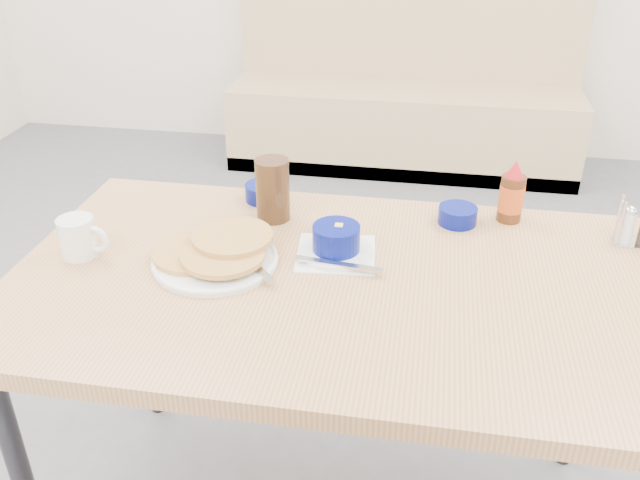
% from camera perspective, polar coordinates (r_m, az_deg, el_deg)
% --- Properties ---
extents(booth_bench, '(1.90, 0.56, 1.22)m').
position_cam_1_polar(booth_bench, '(3.91, 7.09, 11.53)').
color(booth_bench, tan).
rests_on(booth_bench, ground).
extents(dining_table, '(1.40, 0.80, 0.76)m').
position_cam_1_polar(dining_table, '(1.46, 1.64, -5.26)').
color(dining_table, tan).
rests_on(dining_table, ground).
extents(pancake_plate, '(0.29, 0.27, 0.05)m').
position_cam_1_polar(pancake_plate, '(1.49, -8.74, -1.18)').
color(pancake_plate, white).
rests_on(pancake_plate, dining_table).
extents(coffee_mug, '(0.12, 0.08, 0.09)m').
position_cam_1_polar(coffee_mug, '(1.57, -19.63, 0.26)').
color(coffee_mug, white).
rests_on(coffee_mug, dining_table).
extents(grits_setting, '(0.21, 0.19, 0.07)m').
position_cam_1_polar(grits_setting, '(1.49, 1.37, -0.21)').
color(grits_setting, white).
rests_on(grits_setting, dining_table).
extents(creamer_bowl, '(0.10, 0.10, 0.04)m').
position_cam_1_polar(creamer_bowl, '(1.75, -4.75, 4.03)').
color(creamer_bowl, '#040E66').
rests_on(creamer_bowl, dining_table).
extents(butter_bowl, '(0.09, 0.09, 0.04)m').
position_cam_1_polar(butter_bowl, '(1.66, 11.51, 2.05)').
color(butter_bowl, '#040E66').
rests_on(butter_bowl, dining_table).
extents(amber_tumbler, '(0.10, 0.10, 0.15)m').
position_cam_1_polar(amber_tumbler, '(1.63, -4.01, 4.24)').
color(amber_tumbler, '#3A2412').
rests_on(amber_tumbler, dining_table).
extents(condiment_caddy, '(0.09, 0.06, 0.11)m').
position_cam_1_polar(condiment_caddy, '(1.69, 25.09, 0.85)').
color(condiment_caddy, silver).
rests_on(condiment_caddy, dining_table).
extents(syrup_bottle, '(0.06, 0.06, 0.15)m').
position_cam_1_polar(syrup_bottle, '(1.69, 15.84, 3.66)').
color(syrup_bottle, '#47230F').
rests_on(syrup_bottle, dining_table).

